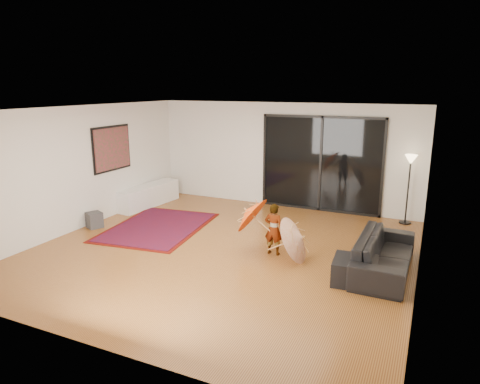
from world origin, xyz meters
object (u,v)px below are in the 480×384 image
Objects in this scene: sofa at (384,254)px; ottoman at (355,271)px; child at (274,229)px; media_console at (148,195)px.

sofa reaches higher than ottoman.
sofa is at bearing -176.83° from child.
child is (-1.99, -0.06, 0.18)m from sofa.
media_console is at bearing 157.63° from ottoman.
sofa reaches higher than media_console.
ottoman is (5.83, -2.40, -0.08)m from media_console.
ottoman is (-0.37, -0.66, -0.12)m from sofa.
ottoman is at bearing 151.19° from sofa.
sofa is 0.76m from ottoman.
media_console is 4.58m from child.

